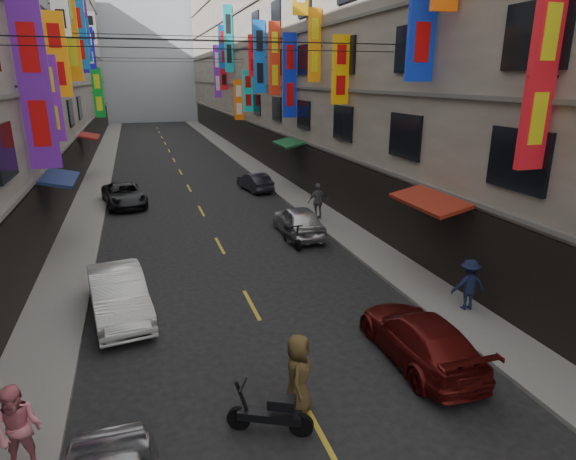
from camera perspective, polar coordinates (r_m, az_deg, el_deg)
sidewalk_left at (r=38.45m, az=-21.60°, el=6.00°), size 2.00×90.00×0.12m
sidewalk_right at (r=39.40m, az=-3.86°, el=7.44°), size 2.00×90.00×0.12m
building_row_right at (r=40.69m, az=4.66°, el=21.07°), size 10.14×90.00×19.00m
haze_block at (r=87.86m, az=-16.35°, el=19.54°), size 18.00×8.00×22.00m
shop_signage at (r=31.24m, az=-12.86°, el=20.93°), size 14.00×55.00×11.94m
street_awnings at (r=22.15m, az=-12.53°, el=6.85°), size 13.99×35.20×0.41m
overhead_cables at (r=25.96m, az=-11.36°, el=21.31°), size 14.00×38.04×1.24m
lane_markings at (r=35.54m, az=-12.18°, el=5.88°), size 0.12×80.20×0.01m
scooter_crossing at (r=10.47m, az=-2.00°, el=-20.95°), size 1.66×0.94×1.14m
scooter_far_right at (r=20.79m, az=0.45°, el=-0.71°), size 0.50×1.80×1.14m
car_left_mid at (r=15.53m, az=-19.46°, el=-7.20°), size 2.12×4.55×1.44m
car_left_far at (r=28.93m, az=-18.86°, el=3.97°), size 2.75×4.77×1.25m
car_right_near at (r=13.03m, az=15.33°, el=-12.19°), size 1.87×4.38×1.26m
car_right_mid at (r=22.11m, az=1.24°, el=1.12°), size 1.79×4.17×1.40m
car_right_far at (r=31.20m, az=-3.96°, el=5.73°), size 1.78×3.68×1.16m
pedestrian_lfar at (r=10.40m, az=-29.33°, el=-20.01°), size 0.96×0.76×1.76m
pedestrian_rnear at (r=15.82m, az=20.62°, el=-6.05°), size 1.11×0.70×1.61m
pedestrian_rfar at (r=24.31m, az=3.59°, el=3.42°), size 1.10×0.65×1.83m
pedestrian_crossing at (r=10.68m, az=1.21°, el=-16.80°), size 0.95×1.09×1.86m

